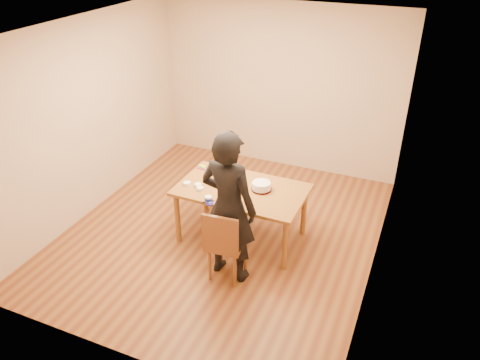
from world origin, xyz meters
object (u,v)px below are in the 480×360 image
at_px(dining_chair, 228,244).
at_px(person, 229,208).
at_px(cake_plate, 261,189).
at_px(dining_table, 242,190).
at_px(cake, 261,186).

relative_size(dining_chair, person, 0.20).
bearing_deg(cake_plate, person, -96.72).
bearing_deg(dining_table, cake, 16.33).
relative_size(dining_chair, cake_plate, 1.44).
distance_m(cake_plate, person, 0.82).
bearing_deg(person, dining_table, -71.49).
xyz_separation_m(cake, person, (-0.09, -0.80, 0.12)).
distance_m(dining_table, dining_chair, 0.84).
distance_m(cake, person, 0.81).
xyz_separation_m(cake_plate, cake, (0.00, 0.00, 0.05)).
xyz_separation_m(dining_table, dining_chair, (0.15, -0.78, -0.28)).
relative_size(dining_table, dining_chair, 4.39).
relative_size(dining_chair, cake, 1.53).
relative_size(dining_table, cake, 6.73).
distance_m(dining_chair, cake_plate, 0.90).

